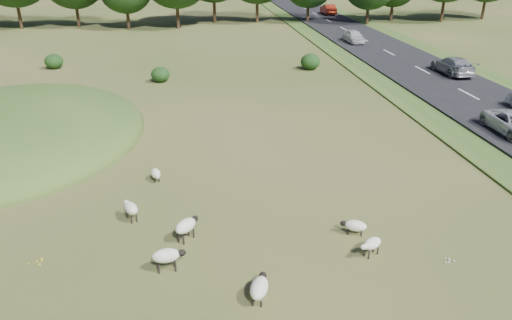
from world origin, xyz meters
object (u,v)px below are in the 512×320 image
Objects in this scene: sheep_0 at (259,287)px; sheep_1 at (131,208)px; sheep_5 at (371,244)px; car_4 at (328,9)px; sheep_6 at (186,226)px; sheep_4 at (167,256)px; sheep_3 at (156,174)px; car_5 at (354,36)px; sheep_2 at (355,226)px; car_2 at (453,65)px.

sheep_1 reaches higher than sheep_0.
car_4 is at bearing -133.18° from sheep_5.
sheep_4 is at bearing -158.61° from sheep_6.
car_4 reaches higher than sheep_3.
sheep_3 is 39.70m from car_5.
car_5 reaches higher than sheep_6.
sheep_1 is 9.30m from sheep_2.
car_2 reaches higher than sheep_2.
car_4 is at bearing 20.81° from sheep_6.
sheep_3 is 7.59m from sheep_4.
sheep_0 is 71.24m from car_4.
sheep_3 is (-8.14, 6.11, -0.01)m from sheep_2.
sheep_3 is at bearing 55.38° from sheep_6.
car_4 reaches higher than car_5.
car_5 is at bearing 14.35° from sheep_6.
sheep_3 is at bearing 41.68° from sheep_0.
sheep_6 reaches higher than sheep_1.
sheep_2 is at bearing 5.63° from sheep_4.
sheep_6 is 0.29× the size of car_5.
sheep_6 is (-2.32, 3.96, 0.15)m from sheep_0.
sheep_0 is 1.11× the size of sheep_4.
sheep_5 is 7.12m from sheep_6.
sheep_3 is at bearing -71.94° from sheep_5.
sheep_5 is at bearing -46.87° from sheep_0.
sheep_5 reaches higher than sheep_3.
sheep_1 is at bearing 107.62° from sheep_4.
car_5 is (-3.80, 15.84, -0.03)m from car_2.
car_2 is at bearing 41.14° from sheep_4.
car_4 is (25.68, 62.22, 0.46)m from sheep_1.
sheep_2 is at bearing -53.51° from sheep_6.
sheep_0 reaches higher than sheep_3.
car_2 is 1.23× the size of car_5.
sheep_5 is 0.22× the size of car_4.
sheep_3 is (0.85, 3.73, -0.19)m from sheep_1.
sheep_3 is at bearing -39.01° from sheep_1.
sheep_6 is at bearing -116.49° from car_5.
sheep_5 is (9.12, -3.93, -0.05)m from sheep_1.
sheep_4 is at bearing 176.89° from sheep_1.
sheep_4 reaches higher than sheep_3.
car_2 is at bearing -17.40° from sheep_0.
car_4 reaches higher than sheep_1.
sheep_6 is 0.23× the size of car_2.
sheep_2 is 41.82m from car_5.
sheep_6 is (1.45, -5.60, 0.26)m from sheep_3.
sheep_1 is 43.33m from car_5.
sheep_3 is at bearing 67.00° from car_4.
sheep_5 is 0.25× the size of car_5.
sheep_0 is 1.31× the size of sheep_5.
car_2 reaches higher than sheep_3.
sheep_5 is 0.87× the size of sheep_6.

